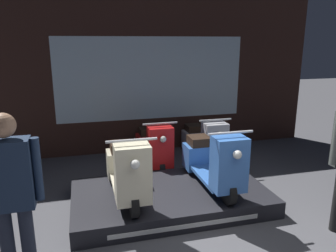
% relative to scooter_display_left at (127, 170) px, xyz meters
% --- Properties ---
extents(shop_wall_back, '(7.15, 0.09, 3.20)m').
position_rel_scooter_display_left_xyz_m(shop_wall_back, '(0.91, 2.64, 0.97)').
color(shop_wall_back, '#331E19').
rests_on(shop_wall_back, ground_plane).
extents(display_platform, '(2.75, 1.52, 0.24)m').
position_rel_scooter_display_left_xyz_m(display_platform, '(0.62, 0.05, -0.51)').
color(display_platform, black).
rests_on(display_platform, ground_plane).
extents(scooter_display_left, '(0.60, 1.59, 0.98)m').
position_rel_scooter_display_left_xyz_m(scooter_display_left, '(0.00, 0.00, 0.00)').
color(scooter_display_left, black).
rests_on(scooter_display_left, display_platform).
extents(scooter_display_right, '(0.60, 1.59, 0.98)m').
position_rel_scooter_display_left_xyz_m(scooter_display_right, '(1.24, 0.00, 0.00)').
color(scooter_display_right, black).
rests_on(scooter_display_right, display_platform).
extents(scooter_backrow_0, '(0.60, 1.59, 0.98)m').
position_rel_scooter_display_left_xyz_m(scooter_backrow_0, '(0.72, 1.62, -0.24)').
color(scooter_backrow_0, black).
rests_on(scooter_backrow_0, ground_plane).
extents(scooter_backrow_1, '(0.60, 1.59, 0.98)m').
position_rel_scooter_display_left_xyz_m(scooter_backrow_1, '(1.73, 1.62, -0.24)').
color(scooter_backrow_1, black).
rests_on(scooter_backrow_1, ground_plane).
extents(person_left_browsing, '(0.56, 0.23, 1.71)m').
position_rel_scooter_display_left_xyz_m(person_left_browsing, '(-1.20, -1.09, 0.37)').
color(person_left_browsing, '#232838').
rests_on(person_left_browsing, ground_plane).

